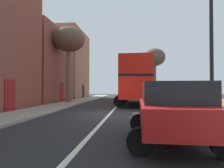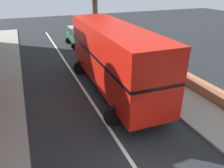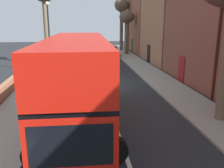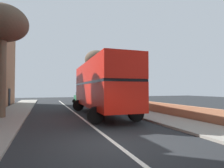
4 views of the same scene
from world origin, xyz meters
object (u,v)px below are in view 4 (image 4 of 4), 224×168
object	(u,v)px
double_decker_bus	(101,85)
street_tree_right_3	(96,61)
street_tree_left_2	(3,25)
parked_car_green_right_1	(83,97)

from	to	relation	value
double_decker_bus	street_tree_right_3	distance (m)	12.79
double_decker_bus	street_tree_left_2	xyz separation A→B (m)	(-6.85, 0.52, 4.02)
street_tree_left_2	parked_car_green_right_1	bearing A→B (deg)	54.75
parked_car_green_right_1	street_tree_left_2	xyz separation A→B (m)	(-7.65, -10.83, 5.43)
double_decker_bus	street_tree_right_3	xyz separation A→B (m)	(2.88, 11.89, 3.71)
double_decker_bus	street_tree_left_2	distance (m)	7.96
street_tree_left_2	street_tree_right_3	size ratio (longest dim) A/B	1.02
double_decker_bus	street_tree_left_2	size ratio (longest dim) A/B	1.34
parked_car_green_right_1	street_tree_right_3	xyz separation A→B (m)	(2.07, 0.54, 5.12)
double_decker_bus	street_tree_left_2	world-z (taller)	street_tree_left_2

